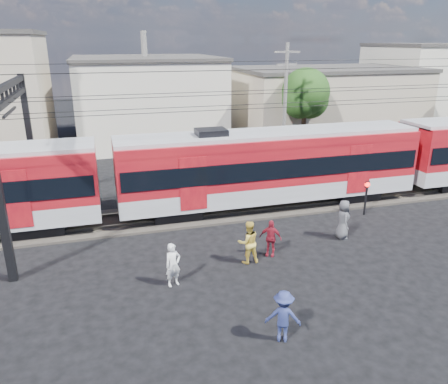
{
  "coord_description": "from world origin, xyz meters",
  "views": [
    {
      "loc": [
        -6.34,
        -12.75,
        8.66
      ],
      "look_at": [
        -1.22,
        5.0,
        2.2
      ],
      "focal_mm": 35.0,
      "sensor_mm": 36.0,
      "label": 1
    }
  ],
  "objects": [
    {
      "name": "pedestrian_e",
      "position": [
        3.96,
        3.37,
        0.92
      ],
      "size": [
        0.79,
        1.02,
        1.84
      ],
      "primitive_type": "imported",
      "rotation": [
        0.0,
        0.0,
        1.32
      ],
      "color": "#49494E",
      "rests_on": "ground"
    },
    {
      "name": "pedestrian_c",
      "position": [
        -1.57,
        -2.59,
        0.84
      ],
      "size": [
        1.24,
        1.0,
        1.67
      ],
      "primitive_type": "imported",
      "rotation": [
        0.0,
        0.0,
        2.73
      ],
      "color": "navy",
      "rests_on": "ground"
    },
    {
      "name": "pedestrian_d",
      "position": [
        0.14,
        2.68,
        0.8
      ],
      "size": [
        1.0,
        0.84,
        1.6
      ],
      "primitive_type": "imported",
      "rotation": [
        0.0,
        0.0,
        -0.58
      ],
      "color": "maroon",
      "rests_on": "ground"
    },
    {
      "name": "building_east",
      "position": [
        28.0,
        28.0,
        4.16
      ],
      "size": [
        10.2,
        10.2,
        8.3
      ],
      "color": "beige",
      "rests_on": "ground"
    },
    {
      "name": "building_midwest",
      "position": [
        -2.0,
        27.0,
        3.66
      ],
      "size": [
        12.24,
        12.24,
        7.3
      ],
      "color": "beige",
      "rests_on": "ground"
    },
    {
      "name": "pedestrian_b",
      "position": [
        -0.95,
        2.36,
        0.9
      ],
      "size": [
        0.89,
        0.69,
        1.81
      ],
      "primitive_type": "imported",
      "rotation": [
        0.0,
        0.0,
        3.15
      ],
      "color": "gold",
      "rests_on": "ground"
    },
    {
      "name": "track_bed",
      "position": [
        0.0,
        8.0,
        0.06
      ],
      "size": [
        70.0,
        3.4,
        0.12
      ],
      "primitive_type": "cube",
      "color": "#2D2823",
      "rests_on": "ground"
    },
    {
      "name": "ground",
      "position": [
        0.0,
        0.0,
        0.0
      ],
      "size": [
        120.0,
        120.0,
        0.0
      ],
      "primitive_type": "plane",
      "color": "black",
      "rests_on": "ground"
    },
    {
      "name": "commuter_train",
      "position": [
        2.39,
        8.0,
        2.4
      ],
      "size": [
        50.3,
        3.08,
        4.17
      ],
      "color": "black",
      "rests_on": "ground"
    },
    {
      "name": "utility_pole_mid",
      "position": [
        6.0,
        15.0,
        4.53
      ],
      "size": [
        1.8,
        0.24,
        8.5
      ],
      "color": "slate",
      "rests_on": "ground"
    },
    {
      "name": "rail_near",
      "position": [
        0.0,
        7.25,
        0.18
      ],
      "size": [
        70.0,
        0.12,
        0.12
      ],
      "primitive_type": "cube",
      "color": "#59544C",
      "rests_on": "track_bed"
    },
    {
      "name": "rail_far",
      "position": [
        0.0,
        8.75,
        0.18
      ],
      "size": [
        70.0,
        0.12,
        0.12
      ],
      "primitive_type": "cube",
      "color": "#59544C",
      "rests_on": "track_bed"
    },
    {
      "name": "pedestrian_a",
      "position": [
        -4.19,
        1.46,
        0.84
      ],
      "size": [
        0.71,
        0.58,
        1.68
      ],
      "primitive_type": "imported",
      "rotation": [
        0.0,
        0.0,
        0.34
      ],
      "color": "white",
      "rests_on": "ground"
    },
    {
      "name": "crossing_signal",
      "position": [
        6.58,
        5.57,
        1.26
      ],
      "size": [
        0.26,
        0.26,
        1.82
      ],
      "color": "black",
      "rests_on": "ground"
    },
    {
      "name": "tree_near",
      "position": [
        9.19,
        18.09,
        4.66
      ],
      "size": [
        3.82,
        3.64,
        6.72
      ],
      "color": "#382619",
      "rests_on": "ground"
    },
    {
      "name": "building_mideast",
      "position": [
        14.0,
        24.0,
        3.16
      ],
      "size": [
        16.32,
        10.2,
        6.3
      ],
      "color": "tan",
      "rests_on": "ground"
    },
    {
      "name": "catenary",
      "position": [
        -8.65,
        8.0,
        5.14
      ],
      "size": [
        70.0,
        9.3,
        7.52
      ],
      "color": "black",
      "rests_on": "ground"
    }
  ]
}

